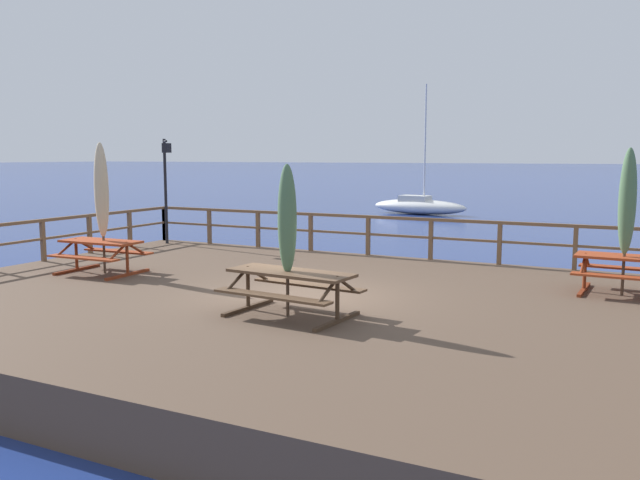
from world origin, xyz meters
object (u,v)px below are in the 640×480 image
at_px(patio_umbrella_short_back, 287,220).
at_px(picnic_table_mid_centre, 291,283).
at_px(picnic_table_mid_right, 627,267).
at_px(picnic_table_back_left, 101,249).
at_px(patio_umbrella_tall_back_left, 101,191).
at_px(lamp_post_hooked, 166,175).
at_px(patio_umbrella_short_front, 627,202).
at_px(sailboat_distant, 419,206).

bearing_deg(patio_umbrella_short_back, picnic_table_mid_centre, 3.06).
relative_size(picnic_table_mid_centre, patio_umbrella_short_back, 0.90).
height_order(picnic_table_mid_right, picnic_table_back_left, same).
relative_size(patio_umbrella_tall_back_left, patio_umbrella_short_back, 1.17).
height_order(picnic_table_mid_right, lamp_post_hooked, lamp_post_hooked).
distance_m(picnic_table_back_left, patio_umbrella_short_back, 6.13).
relative_size(picnic_table_mid_right, picnic_table_back_left, 1.00).
bearing_deg(picnic_table_mid_centre, picnic_table_mid_right, 41.30).
height_order(picnic_table_mid_centre, patio_umbrella_tall_back_left, patio_umbrella_tall_back_left).
height_order(patio_umbrella_short_front, lamp_post_hooked, lamp_post_hooked).
height_order(picnic_table_back_left, sailboat_distant, sailboat_distant).
bearing_deg(picnic_table_mid_right, patio_umbrella_tall_back_left, -165.53).
relative_size(picnic_table_back_left, patio_umbrella_short_front, 0.68).
bearing_deg(picnic_table_mid_right, patio_umbrella_short_front, -128.19).
relative_size(picnic_table_back_left, patio_umbrella_short_back, 0.75).
xyz_separation_m(patio_umbrella_tall_back_left, patio_umbrella_short_back, (5.76, -1.61, -0.27)).
bearing_deg(sailboat_distant, picnic_table_mid_right, -63.33).
bearing_deg(patio_umbrella_short_front, picnic_table_mid_right, 51.81).
bearing_deg(sailboat_distant, patio_umbrella_short_back, -76.04).
distance_m(picnic_table_mid_centre, sailboat_distant, 29.54).
bearing_deg(lamp_post_hooked, patio_umbrella_short_back, -38.77).
xyz_separation_m(patio_umbrella_short_front, lamp_post_hooked, (-12.76, 1.92, 0.30)).
bearing_deg(patio_umbrella_tall_back_left, patio_umbrella_short_back, -15.58).
height_order(picnic_table_mid_centre, patio_umbrella_short_front, patio_umbrella_short_front).
xyz_separation_m(picnic_table_mid_centre, patio_umbrella_short_front, (4.94, 4.31, 1.25)).
distance_m(patio_umbrella_short_front, lamp_post_hooked, 12.91).
bearing_deg(picnic_table_mid_right, picnic_table_mid_centre, -138.70).
distance_m(patio_umbrella_tall_back_left, patio_umbrella_short_back, 5.98).
bearing_deg(lamp_post_hooked, picnic_table_back_left, -67.38).
bearing_deg(patio_umbrella_short_back, picnic_table_mid_right, 41.00).
distance_m(picnic_table_mid_centre, lamp_post_hooked, 10.12).
distance_m(picnic_table_back_left, patio_umbrella_tall_back_left, 1.35).
height_order(picnic_table_mid_right, sailboat_distant, sailboat_distant).
relative_size(patio_umbrella_tall_back_left, lamp_post_hooked, 0.94).
bearing_deg(patio_umbrella_tall_back_left, sailboat_distant, 92.88).
height_order(picnic_table_back_left, picnic_table_mid_centre, same).
relative_size(picnic_table_mid_centre, patio_umbrella_tall_back_left, 0.77).
bearing_deg(lamp_post_hooked, picnic_table_mid_centre, -38.55).
xyz_separation_m(patio_umbrella_short_front, sailboat_distant, (-12.12, 24.33, -2.12)).
relative_size(picnic_table_back_left, sailboat_distant, 0.25).
bearing_deg(picnic_table_mid_centre, patio_umbrella_short_back, -176.94).
distance_m(patio_umbrella_short_front, sailboat_distant, 27.26).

